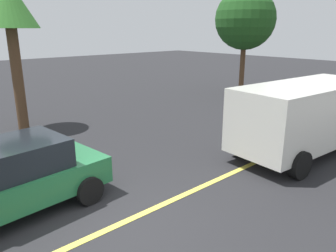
# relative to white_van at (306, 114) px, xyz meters

# --- Properties ---
(ground_plane) EXTENTS (80.00, 80.00, 0.00)m
(ground_plane) POSITION_rel_white_van_xyz_m (-6.75, 0.51, -1.27)
(ground_plane) COLOR #262628
(lane_marking_centre) EXTENTS (28.00, 0.16, 0.01)m
(lane_marking_centre) POSITION_rel_white_van_xyz_m (-3.75, 0.51, -1.26)
(lane_marking_centre) COLOR #E0D14C
(white_van) EXTENTS (5.35, 2.63, 2.20)m
(white_van) POSITION_rel_white_van_xyz_m (0.00, 0.00, 0.00)
(white_van) COLOR silver
(white_van) RESTS_ON ground_plane
(car_green_mid_road) EXTENTS (4.21, 2.22, 1.56)m
(car_green_mid_road) POSITION_rel_white_van_xyz_m (-7.94, 2.40, -0.48)
(car_green_mid_road) COLOR #236B3D
(car_green_mid_road) RESTS_ON ground_plane
(tree_left_verge) EXTENTS (3.41, 3.41, 6.01)m
(tree_left_verge) POSITION_rel_white_van_xyz_m (6.63, 7.16, 3.02)
(tree_left_verge) COLOR #513823
(tree_left_verge) RESTS_ON ground_plane
(tree_centre_verge) EXTENTS (2.03, 2.03, 5.60)m
(tree_centre_verge) POSITION_rel_white_van_xyz_m (-5.60, 8.60, 3.22)
(tree_centre_verge) COLOR #513823
(tree_centre_verge) RESTS_ON ground_plane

